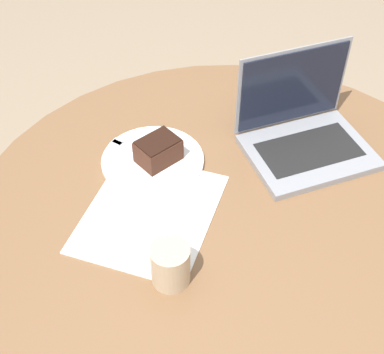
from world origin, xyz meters
The scene contains 7 objects.
dining_table centered at (0.00, 0.00, 0.61)m, with size 1.24×1.24×0.73m.
paper_document centered at (-0.10, 0.16, 0.73)m, with size 0.40×0.37×0.00m.
plate centered at (0.03, 0.27, 0.73)m, with size 0.25×0.25×0.01m.
cake_slice centered at (0.04, 0.25, 0.77)m, with size 0.11×0.09×0.06m.
fork centered at (0.03, 0.32, 0.74)m, with size 0.03×0.17×0.00m.
coffee_glass centered at (-0.21, 0.02, 0.77)m, with size 0.08×0.08×0.09m.
laptop centered at (0.30, 0.00, 0.77)m, with size 0.38×0.36×0.24m.
Camera 1 is at (-0.68, -0.39, 1.63)m, focal length 50.00 mm.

